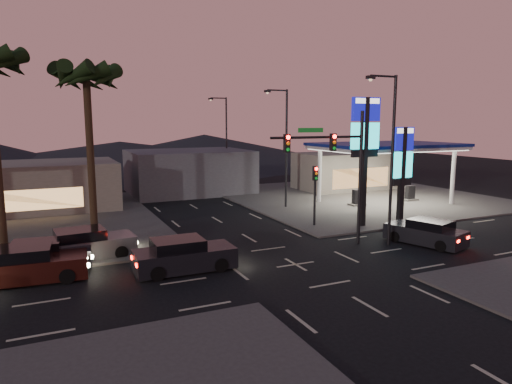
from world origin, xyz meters
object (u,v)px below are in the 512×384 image
gas_station (386,148)px  car_lane_a_mid (30,265)px  pylon_sign_short (402,161)px  car_lane_b_front (86,245)px  car_lane_b_mid (42,256)px  traffic_signal_mast (336,159)px  suv_station (426,233)px  pylon_sign_tall (365,136)px  car_lane_a_front (183,256)px

gas_station → car_lane_a_mid: size_ratio=2.36×
pylon_sign_short → car_lane_b_front: pylon_sign_short is taller
car_lane_b_mid → gas_station: bearing=14.9°
traffic_signal_mast → suv_station: 7.27m
pylon_sign_tall → car_lane_b_mid: size_ratio=1.88×
car_lane_b_front → pylon_sign_short: bearing=-3.2°
traffic_signal_mast → pylon_sign_tall: bearing=36.5°
pylon_sign_short → car_lane_a_front: size_ratio=1.37×
traffic_signal_mast → car_lane_a_front: bearing=-177.0°
pylon_sign_short → car_lane_b_mid: size_ratio=1.46×
pylon_sign_short → car_lane_b_front: 21.21m
car_lane_a_mid → car_lane_b_mid: size_ratio=1.08×
car_lane_a_front → pylon_sign_short: bearing=10.3°
traffic_signal_mast → car_lane_a_mid: size_ratio=1.55×
pylon_sign_short → traffic_signal_mast: bearing=-160.9°
car_lane_b_front → car_lane_b_mid: size_ratio=1.10×
gas_station → pylon_sign_short: pylon_sign_short is taller
pylon_sign_short → car_lane_a_mid: pylon_sign_short is taller
traffic_signal_mast → suv_station: traffic_signal_mast is taller
car_lane_b_front → pylon_sign_tall: bearing=-0.5°
car_lane_a_mid → car_lane_a_front: bearing=-12.5°
pylon_sign_short → suv_station: 6.13m
gas_station → suv_station: 14.34m
car_lane_b_front → car_lane_b_mid: car_lane_b_front is taller
pylon_sign_tall → car_lane_a_mid: bearing=-173.3°
traffic_signal_mast → car_lane_a_mid: (-16.24, 1.03, -4.47)m
car_lane_b_front → suv_station: bearing=-16.1°
car_lane_a_front → car_lane_a_mid: size_ratio=0.99×
suv_station → car_lane_b_front: bearing=163.9°
car_lane_b_front → car_lane_a_mid: bearing=-135.2°
pylon_sign_tall → pylon_sign_short: size_ratio=1.29×
gas_station → traffic_signal_mast: size_ratio=1.53×
traffic_signal_mast → suv_station: size_ratio=1.61×
car_lane_b_front → car_lane_b_mid: 2.40m
car_lane_a_front → suv_station: car_lane_a_front is taller
pylon_sign_tall → car_lane_b_front: bearing=179.5°
car_lane_a_front → pylon_sign_tall: bearing=15.9°
car_lane_a_mid → car_lane_b_mid: bearing=71.1°
pylon_sign_short → car_lane_a_mid: 23.85m
pylon_sign_tall → traffic_signal_mast: pylon_sign_tall is taller
car_lane_a_front → gas_station: bearing=26.0°
pylon_sign_short → car_lane_a_mid: bearing=-176.4°
pylon_sign_tall → car_lane_b_front: 19.17m
pylon_sign_short → car_lane_b_mid: (-22.96, 0.06, -3.95)m
car_lane_a_mid → car_lane_b_mid: (0.52, 1.53, -0.06)m
pylon_sign_short → suv_station: size_ratio=1.41×
pylon_sign_tall → traffic_signal_mast: (-4.74, -3.51, -1.17)m
car_lane_b_mid → pylon_sign_tall: bearing=2.6°
pylon_sign_tall → car_lane_a_mid: (-20.98, -2.48, -5.63)m
pylon_sign_short → car_lane_a_front: 17.29m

